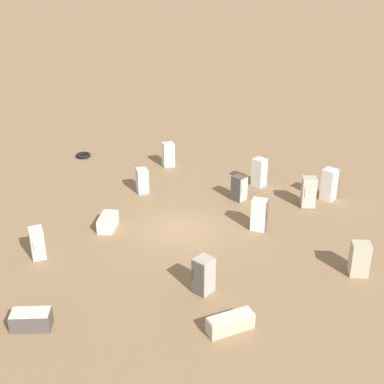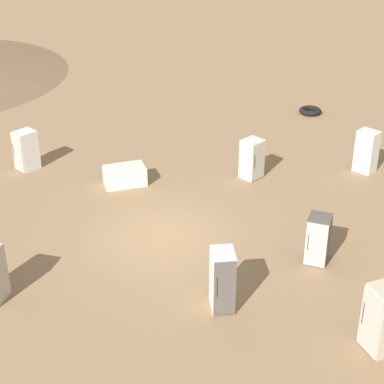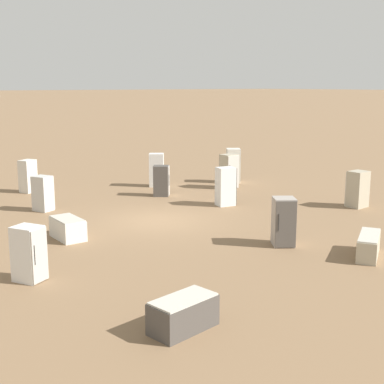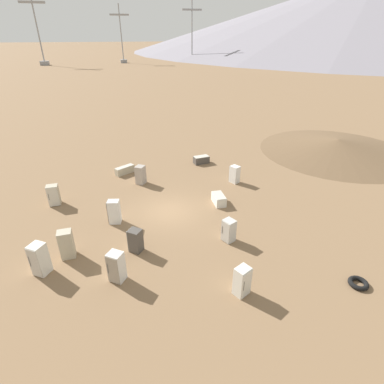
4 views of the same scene
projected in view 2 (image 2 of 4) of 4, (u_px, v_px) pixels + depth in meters
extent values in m
plane|color=#846647|center=(162.00, 237.00, 19.73)|extent=(1000.00, 1000.00, 0.00)
cube|color=silver|center=(252.00, 159.00, 23.08)|extent=(0.84, 0.88, 1.46)
cube|color=#BCB7AD|center=(258.00, 161.00, 22.88)|extent=(0.32, 0.62, 1.41)
cylinder|color=#2D2D2D|center=(255.00, 162.00, 22.67)|extent=(0.02, 0.02, 0.51)
cube|color=#B2A88E|center=(383.00, 319.00, 14.88)|extent=(0.78, 0.67, 1.72)
cube|color=#BCB7AD|center=(370.00, 323.00, 14.77)|extent=(0.73, 0.07, 1.65)
cylinder|color=#2D2D2D|center=(363.00, 313.00, 14.94)|extent=(0.02, 0.02, 0.60)
cube|color=silver|center=(125.00, 176.00, 22.71)|extent=(0.80, 1.47, 0.68)
cube|color=beige|center=(124.00, 167.00, 22.55)|extent=(0.77, 1.41, 0.04)
cube|color=white|center=(222.00, 280.00, 16.31)|extent=(0.85, 0.73, 1.67)
cube|color=#56514C|center=(225.00, 289.00, 15.97)|extent=(0.16, 0.55, 1.60)
cylinder|color=#2D2D2D|center=(217.00, 287.00, 15.88)|extent=(0.02, 0.02, 0.58)
cube|color=#4C4742|center=(318.00, 239.00, 18.27)|extent=(0.93, 0.92, 1.44)
cube|color=#BCB7AD|center=(316.00, 245.00, 17.96)|extent=(0.41, 0.50, 1.38)
cylinder|color=#2D2D2D|center=(308.00, 242.00, 17.97)|extent=(0.02, 0.02, 0.50)
cube|color=white|center=(27.00, 150.00, 23.70)|extent=(0.88, 0.92, 1.50)
cube|color=#BCB7AD|center=(18.00, 153.00, 23.45)|extent=(0.54, 0.31, 1.44)
cylinder|color=#2D2D2D|center=(13.00, 150.00, 23.53)|extent=(0.02, 0.02, 0.52)
cube|color=silver|center=(367.00, 151.00, 23.50)|extent=(0.89, 0.83, 1.59)
cube|color=silver|center=(371.00, 149.00, 23.69)|extent=(0.63, 0.34, 1.53)
cylinder|color=#2D2D2D|center=(378.00, 149.00, 23.52)|extent=(0.02, 0.02, 0.56)
torus|color=black|center=(310.00, 111.00, 29.13)|extent=(1.00, 1.00, 0.24)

